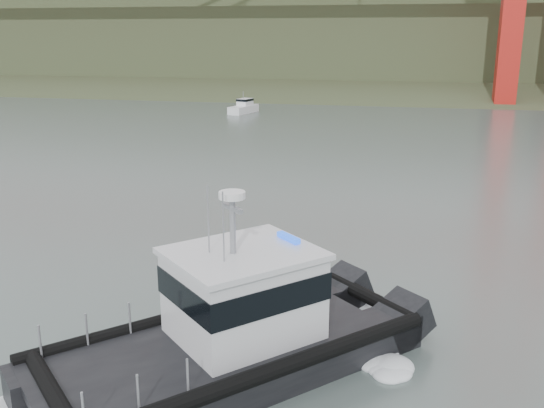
{
  "coord_description": "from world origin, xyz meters",
  "views": [
    {
      "loc": [
        4.71,
        -20.21,
        10.25
      ],
      "look_at": [
        -1.52,
        7.09,
        2.4
      ],
      "focal_mm": 40.0,
      "sensor_mm": 36.0,
      "label": 1
    }
  ],
  "objects": [
    {
      "name": "motorboat",
      "position": [
        -17.32,
        59.26,
        0.75
      ],
      "size": [
        3.1,
        5.75,
        3.01
      ],
      "rotation": [
        0.0,
        0.0,
        -0.25
      ],
      "color": "white",
      "rests_on": "ground"
    },
    {
      "name": "ground",
      "position": [
        0.0,
        0.0,
        0.0
      ],
      "size": [
        400.0,
        400.0,
        0.0
      ],
      "primitive_type": "plane",
      "color": "#45534F",
      "rests_on": "ground"
    },
    {
      "name": "patrol_boat",
      "position": [
        -0.25,
        -3.87,
        1.51
      ],
      "size": [
        11.83,
        12.17,
        6.05
      ],
      "rotation": [
        0.0,
        0.0,
        -0.76
      ],
      "color": "black",
      "rests_on": "ground"
    },
    {
      "name": "headlands",
      "position": [
        0.0,
        125.5,
        7.05
      ],
      "size": [
        500.0,
        105.36,
        27.12
      ],
      "color": "#323E23",
      "rests_on": "ground"
    }
  ]
}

